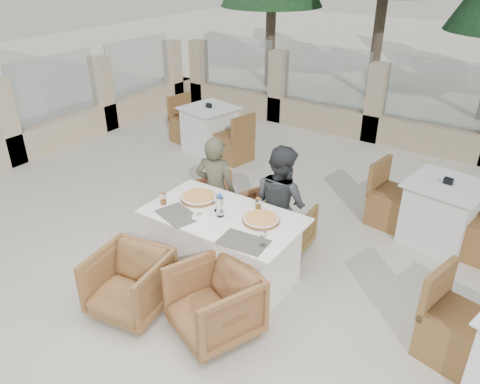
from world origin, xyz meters
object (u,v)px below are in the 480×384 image
Objects in this scene: armchair_near_left at (129,283)px; diner_left at (216,191)px; water_bottle at (220,205)px; armchair_far_right at (284,227)px; wine_glass_centre at (217,203)px; pizza_left at (199,197)px; bg_table_b at (441,213)px; olive_dish at (199,215)px; bg_table_a at (210,129)px; armchair_near_right at (214,303)px; diner_right at (280,204)px; wine_glass_corner at (263,237)px; beer_glass_left at (163,199)px; dining_table at (224,246)px; beer_glass_right at (258,204)px; pizza_right at (261,219)px; armchair_far_left at (224,204)px.

armchair_near_left is 0.53× the size of diner_left.
water_bottle is 0.36× the size of armchair_near_left.
armchair_near_left is (-0.71, -1.77, 0.04)m from armchair_far_right.
water_bottle reaches higher than wine_glass_centre.
pizza_left is 2.87m from bg_table_b.
olive_dish is 3.63m from bg_table_a.
diner_left is (-0.10, 0.43, -0.13)m from pizza_left.
pizza_left is at bearing 44.21° from armchair_far_right.
diner_left is (-0.50, 0.59, -0.23)m from water_bottle.
water_bottle is at bearing 143.94° from armchair_near_right.
water_bottle is at bearing -37.38° from wine_glass_centre.
wine_glass_corner is at bearing 129.61° from diner_right.
beer_glass_left is 1.18× the size of olive_dish.
armchair_near_left is 0.42× the size of bg_table_b.
dining_table is 1.21× the size of diner_left.
wine_glass_centre is 0.30× the size of armchair_far_right.
pizza_left is 3.20× the size of beer_glass_right.
pizza_right is at bearing 19.80° from water_bottle.
pizza_left is 2.14× the size of wine_glass_centre.
armchair_near_left is (-0.83, -1.03, -0.48)m from pizza_right.
water_bottle is 0.97m from armchair_near_right.
beer_glass_right reaches higher than armchair_far_right.
wine_glass_centre is at bearing 63.08° from armchair_far_right.
olive_dish is 0.16× the size of armchair_near_left.
armchair_near_right is at bearing -40.50° from bg_table_a.
olive_dish is at bearing 64.21° from armchair_far_right.
dining_table is at bearing 118.77° from diner_left.
armchair_far_right is (0.26, 0.84, -0.11)m from dining_table.
diner_left is 0.81× the size of bg_table_b.
armchair_near_right is (0.41, -0.67, -0.56)m from water_bottle.
armchair_near_right is at bearing -88.89° from pizza_right.
armchair_far_right is at bearing -173.00° from diner_left.
wine_glass_corner is 1.27m from beer_glass_left.
dining_table is 0.98× the size of bg_table_b.
beer_glass_right is 0.78m from armchair_far_right.
bg_table_b is at bearing 47.25° from wine_glass_centre.
diner_left reaches higher than wine_glass_corner.
dining_table is 4.06× the size of pizza_left.
diner_left reaches higher than dining_table.
wine_glass_centre is 3.52m from bg_table_a.
wine_glass_centre reaches higher than dining_table.
wine_glass_centre is 1.49× the size of beer_glass_right.
armchair_near_right is 1.43m from diner_right.
olive_dish is at bearing 159.27° from armchair_near_right.
diner_left is at bearing 28.17° from diner_right.
armchair_far_left is at bearing 87.99° from beer_glass_left.
armchair_far_right is (0.67, 0.72, -0.52)m from pizza_left.
bg_table_b is (1.49, 1.71, -0.45)m from beer_glass_right.
beer_glass_right is 1.49m from armchair_near_left.
water_bottle is at bearing -107.50° from dining_table.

